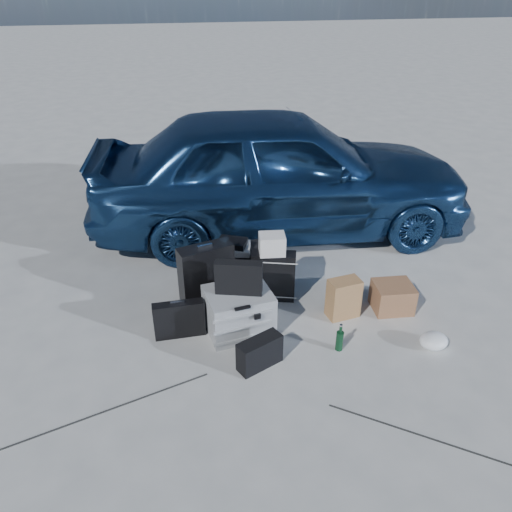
{
  "coord_description": "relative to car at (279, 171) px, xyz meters",
  "views": [
    {
      "loc": [
        -0.82,
        -3.37,
        2.96
      ],
      "look_at": [
        -0.04,
        0.85,
        0.47
      ],
      "focal_mm": 35.0,
      "sensor_mm": 36.0,
      "label": 1
    }
  ],
  "objects": [
    {
      "name": "flat_box_black",
      "position": [
        -0.76,
        -1.19,
        -0.29
      ],
      "size": [
        0.35,
        0.3,
        0.06
      ],
      "primitive_type": "cube",
      "rotation": [
        0.0,
        0.0,
        -0.41
      ],
      "color": "black",
      "rests_on": "flat_box_white"
    },
    {
      "name": "briefcase",
      "position": [
        -1.37,
        -1.98,
        -0.6
      ],
      "size": [
        0.46,
        0.12,
        0.36
      ],
      "primitive_type": "cube",
      "rotation": [
        0.0,
        0.0,
        0.03
      ],
      "color": "black",
      "rests_on": "ground"
    },
    {
      "name": "white_carton",
      "position": [
        -0.42,
        -1.53,
        -0.16
      ],
      "size": [
        0.27,
        0.22,
        0.2
      ],
      "primitive_type": "cube",
      "rotation": [
        0.0,
        0.0,
        -0.1
      ],
      "color": "silver",
      "rests_on": "suitcase_right"
    },
    {
      "name": "green_bottle",
      "position": [
        0.01,
        -2.44,
        -0.65
      ],
      "size": [
        0.08,
        0.08,
        0.26
      ],
      "primitive_type": "cylinder",
      "rotation": [
        0.0,
        0.0,
        0.14
      ],
      "color": "black",
      "rests_on": "ground"
    },
    {
      "name": "suitcase_left",
      "position": [
        -1.07,
        -1.57,
        -0.44
      ],
      "size": [
        0.56,
        0.33,
        0.68
      ],
      "primitive_type": "cube",
      "rotation": [
        0.0,
        0.0,
        0.29
      ],
      "color": "black",
      "rests_on": "ground"
    },
    {
      "name": "flat_box_white",
      "position": [
        -0.77,
        -1.2,
        -0.35
      ],
      "size": [
        0.42,
        0.35,
        0.06
      ],
      "primitive_type": "cube",
      "rotation": [
        0.0,
        0.0,
        -0.22
      ],
      "color": "silver",
      "rests_on": "duffel_bag"
    },
    {
      "name": "car",
      "position": [
        0.0,
        0.0,
        0.0
      ],
      "size": [
        4.69,
        2.14,
        1.56
      ],
      "primitive_type": "imported",
      "rotation": [
        0.0,
        0.0,
        1.5
      ],
      "color": "navy",
      "rests_on": "ground"
    },
    {
      "name": "kraft_bag",
      "position": [
        0.2,
        -1.96,
        -0.58
      ],
      "size": [
        0.33,
        0.23,
        0.4
      ],
      "primitive_type": "cube",
      "rotation": [
        0.0,
        0.0,
        0.17
      ],
      "color": "#AB804A",
      "rests_on": "ground"
    },
    {
      "name": "messenger_bag",
      "position": [
        -0.72,
        -2.51,
        -0.64
      ],
      "size": [
        0.42,
        0.31,
        0.28
      ],
      "primitive_type": "cube",
      "rotation": [
        0.0,
        0.0,
        0.45
      ],
      "color": "black",
      "rests_on": "ground"
    },
    {
      "name": "duffel_bag",
      "position": [
        -0.78,
        -1.2,
        -0.58
      ],
      "size": [
        0.83,
        0.45,
        0.39
      ],
      "primitive_type": "cube",
      "rotation": [
        0.0,
        0.0,
        0.15
      ],
      "color": "black",
      "rests_on": "ground"
    },
    {
      "name": "cardboard_box",
      "position": [
        0.72,
        -1.94,
        -0.64
      ],
      "size": [
        0.39,
        0.35,
        0.28
      ],
      "primitive_type": "cube",
      "rotation": [
        0.0,
        0.0,
        -0.07
      ],
      "color": "#986842",
      "rests_on": "ground"
    },
    {
      "name": "ground",
      "position": [
        -0.52,
        -2.32,
        -0.78
      ],
      "size": [
        60.0,
        60.0,
        0.0
      ],
      "primitive_type": "plane",
      "color": "beige",
      "rests_on": "ground"
    },
    {
      "name": "laptop_bag",
      "position": [
        -0.82,
        -2.0,
        -0.2
      ],
      "size": [
        0.43,
        0.21,
        0.31
      ],
      "primitive_type": "cube",
      "rotation": [
        0.0,
        0.0,
        -0.27
      ],
      "color": "black",
      "rests_on": "pelican_case"
    },
    {
      "name": "pelican_case",
      "position": [
        -0.82,
        -2.0,
        -0.57
      ],
      "size": [
        0.65,
        0.56,
        0.42
      ],
      "primitive_type": "cube",
      "rotation": [
        0.0,
        0.0,
        0.16
      ],
      "color": "#AFB2B4",
      "rests_on": "ground"
    },
    {
      "name": "plastic_bag",
      "position": [
        0.85,
        -2.56,
        -0.71
      ],
      "size": [
        0.29,
        0.26,
        0.14
      ],
      "primitive_type": "ellipsoid",
      "rotation": [
        0.0,
        0.0,
        0.14
      ],
      "color": "white",
      "rests_on": "ground"
    },
    {
      "name": "suitcase_right",
      "position": [
        -0.4,
        -1.54,
        -0.52
      ],
      "size": [
        0.46,
        0.27,
        0.53
      ],
      "primitive_type": "cube",
      "rotation": [
        0.0,
        0.0,
        -0.28
      ],
      "color": "black",
      "rests_on": "ground"
    }
  ]
}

